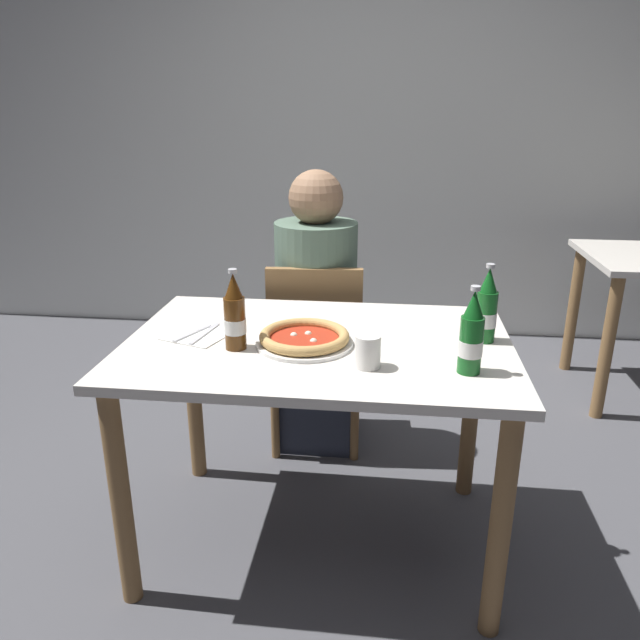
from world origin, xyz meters
name	(u,v)px	position (x,y,z in m)	size (l,w,h in m)	color
ground_plane	(318,537)	(0.00, 0.00, 0.00)	(8.00, 8.00, 0.00)	#4C4C51
back_wall_tiled	(360,130)	(0.00, 2.20, 1.30)	(7.00, 0.10, 2.60)	white
dining_table_main	(318,374)	(0.00, 0.00, 0.64)	(1.20, 0.80, 0.75)	silver
chair_behind_table	(316,346)	(-0.08, 0.61, 0.48)	(0.43, 0.43, 0.85)	olive
diner_seated	(316,320)	(-0.09, 0.66, 0.58)	(0.34, 0.34, 1.21)	#2D3342
pizza_margherita_near	(304,338)	(-0.04, -0.04, 0.77)	(0.30, 0.30, 0.04)	white
beer_bottle_left	(471,337)	(0.44, -0.19, 0.85)	(0.07, 0.07, 0.25)	#14591E
beer_bottle_center	(486,309)	(0.51, 0.06, 0.85)	(0.07, 0.07, 0.25)	#14591E
beer_bottle_right	(235,316)	(-0.24, -0.09, 0.85)	(0.07, 0.07, 0.25)	#512D0F
napkin_with_cutlery	(199,334)	(-0.38, 0.00, 0.75)	(0.23, 0.23, 0.01)	white
paper_cup	(368,351)	(0.16, -0.19, 0.80)	(0.07, 0.07, 0.10)	white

